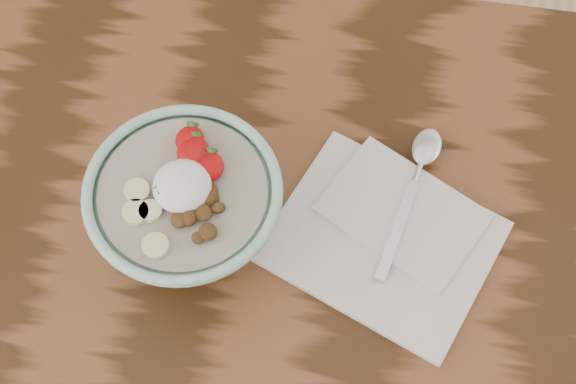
# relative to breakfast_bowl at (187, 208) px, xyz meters

# --- Properties ---
(table) EXTENTS (1.60, 0.90, 0.75)m
(table) POSITION_rel_breakfast_bowl_xyz_m (-0.01, -0.06, -0.16)
(table) COLOR #351E0D
(table) RESTS_ON ground
(breakfast_bowl) EXTENTS (0.20, 0.20, 0.14)m
(breakfast_bowl) POSITION_rel_breakfast_bowl_xyz_m (0.00, 0.00, 0.00)
(breakfast_bowl) COLOR #9BD0B5
(breakfast_bowl) RESTS_ON table
(napkin) EXTENTS (0.29, 0.26, 0.01)m
(napkin) POSITION_rel_breakfast_bowl_xyz_m (0.22, 0.03, -0.06)
(napkin) COLOR silver
(napkin) RESTS_ON table
(spoon) EXTENTS (0.07, 0.20, 0.01)m
(spoon) POSITION_rel_breakfast_bowl_xyz_m (0.24, 0.12, -0.05)
(spoon) COLOR silver
(spoon) RESTS_ON napkin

